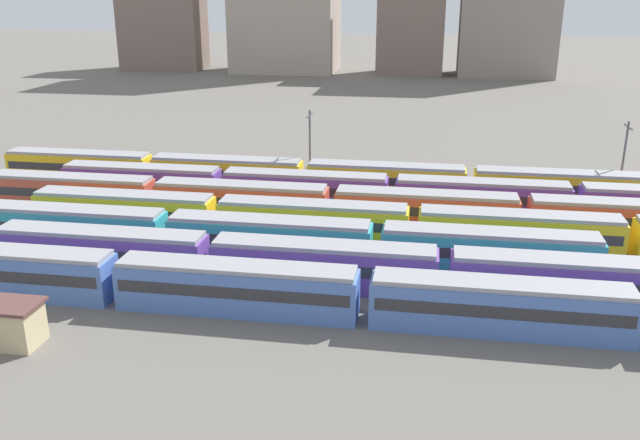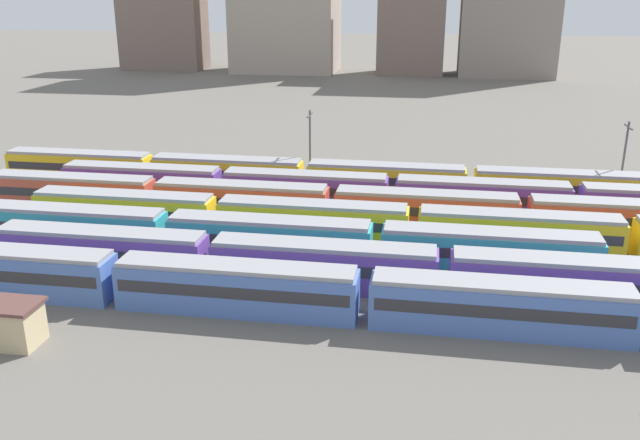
# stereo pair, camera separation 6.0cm
# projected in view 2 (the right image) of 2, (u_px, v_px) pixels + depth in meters

# --- Properties ---
(ground_plane) EXTENTS (600.00, 600.00, 0.00)m
(ground_plane) POSITION_uv_depth(u_px,v_px,m) (125.00, 229.00, 67.49)
(ground_plane) COLOR #666059
(train_track_0) EXTENTS (74.70, 3.06, 3.75)m
(train_track_0) POSITION_uv_depth(u_px,v_px,m) (364.00, 296.00, 48.33)
(train_track_0) COLOR #4C70BC
(train_track_0) RESTS_ON ground_plane
(train_track_2) EXTENTS (55.80, 3.06, 3.75)m
(train_track_2) POSITION_uv_depth(u_px,v_px,m) (269.00, 238.00, 59.50)
(train_track_2) COLOR teal
(train_track_2) RESTS_ON ground_plane
(train_track_3) EXTENTS (74.70, 3.06, 3.75)m
(train_track_3) POSITION_uv_depth(u_px,v_px,m) (413.00, 226.00, 62.41)
(train_track_3) COLOR yellow
(train_track_3) RESTS_ON ground_plane
(train_track_4) EXTENTS (93.60, 3.06, 3.75)m
(train_track_4) POSITION_uv_depth(u_px,v_px,m) (425.00, 210.00, 67.10)
(train_track_4) COLOR #BC4C38
(train_track_4) RESTS_ON ground_plane
(train_track_5) EXTENTS (112.50, 3.06, 3.75)m
(train_track_5) POSITION_uv_depth(u_px,v_px,m) (575.00, 202.00, 69.57)
(train_track_5) COLOR #6B429E
(train_track_5) RESTS_ON ground_plane
(train_track_6) EXTENTS (74.70, 3.06, 3.75)m
(train_track_6) POSITION_uv_depth(u_px,v_px,m) (305.00, 176.00, 79.00)
(train_track_6) COLOR yellow
(train_track_6) RESTS_ON ground_plane
(catenary_pole_1) EXTENTS (0.24, 3.20, 9.15)m
(catenary_pole_1) POSITION_uv_depth(u_px,v_px,m) (310.00, 144.00, 80.71)
(catenary_pole_1) COLOR #4C4C51
(catenary_pole_1) RESTS_ON ground_plane
(catenary_pole_3) EXTENTS (0.24, 3.20, 8.96)m
(catenary_pole_3) POSITION_uv_depth(u_px,v_px,m) (624.00, 157.00, 75.01)
(catenary_pole_3) COLOR #4C4C51
(catenary_pole_3) RESTS_ON ground_plane
(signal_hut) EXTENTS (3.60, 3.00, 3.04)m
(signal_hut) POSITION_uv_depth(u_px,v_px,m) (14.00, 324.00, 45.17)
(signal_hut) COLOR #C6B284
(signal_hut) RESTS_ON ground_plane
(distant_building_0) EXTENTS (23.30, 12.46, 26.55)m
(distant_building_0) POSITION_uv_depth(u_px,v_px,m) (163.00, 22.00, 194.60)
(distant_building_0) COLOR #7A665B
(distant_building_0) RESTS_ON ground_plane
(distant_building_2) EXTENTS (17.81, 14.06, 31.58)m
(distant_building_2) POSITION_uv_depth(u_px,v_px,m) (412.00, 14.00, 182.66)
(distant_building_2) COLOR #7A665B
(distant_building_2) RESTS_ON ground_plane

